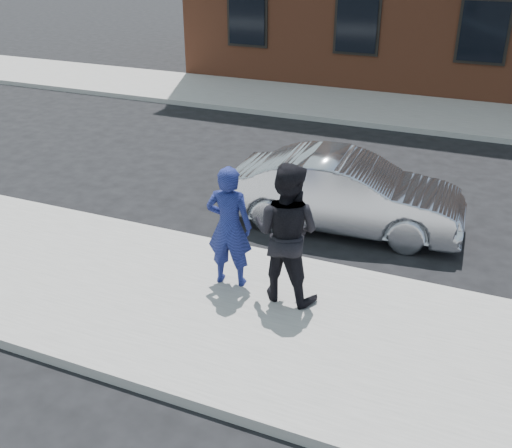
% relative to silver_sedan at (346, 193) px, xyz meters
% --- Properties ---
extents(ground, '(100.00, 100.00, 0.00)m').
position_rel_silver_sedan_xyz_m(ground, '(1.24, -3.20, -0.68)').
color(ground, black).
rests_on(ground, ground).
extents(near_sidewalk, '(50.00, 3.50, 0.15)m').
position_rel_silver_sedan_xyz_m(near_sidewalk, '(1.24, -3.45, -0.60)').
color(near_sidewalk, gray).
rests_on(near_sidewalk, ground).
extents(near_curb, '(50.00, 0.10, 0.15)m').
position_rel_silver_sedan_xyz_m(near_curb, '(1.24, -1.65, -0.60)').
color(near_curb, '#999691').
rests_on(near_curb, ground).
extents(far_sidewalk, '(50.00, 3.50, 0.15)m').
position_rel_silver_sedan_xyz_m(far_sidewalk, '(1.24, 8.05, -0.60)').
color(far_sidewalk, gray).
rests_on(far_sidewalk, ground).
extents(far_curb, '(50.00, 0.10, 0.15)m').
position_rel_silver_sedan_xyz_m(far_curb, '(1.24, 6.25, -0.60)').
color(far_curb, '#999691').
rests_on(far_curb, ground).
extents(silver_sedan, '(4.21, 1.69, 1.36)m').
position_rel_silver_sedan_xyz_m(silver_sedan, '(0.00, 0.00, 0.00)').
color(silver_sedan, '#999BA3').
rests_on(silver_sedan, ground).
extents(man_hoodie, '(0.73, 0.54, 1.84)m').
position_rel_silver_sedan_xyz_m(man_hoodie, '(-0.98, -2.75, 0.39)').
color(man_hoodie, navy).
rests_on(man_hoodie, near_sidewalk).
extents(man_peacoat, '(1.04, 0.84, 2.02)m').
position_rel_silver_sedan_xyz_m(man_peacoat, '(-0.10, -2.78, 0.48)').
color(man_peacoat, black).
rests_on(man_peacoat, near_sidewalk).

